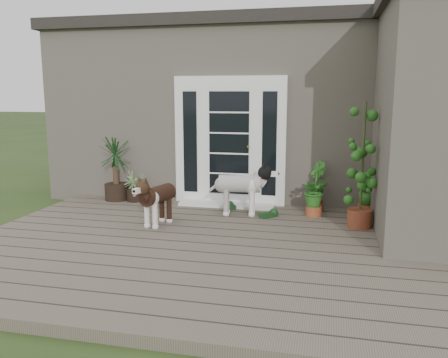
# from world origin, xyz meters

# --- Properties ---
(deck) EXTENTS (6.20, 4.60, 0.12)m
(deck) POSITION_xyz_m (0.00, 0.40, 0.06)
(deck) COLOR #6B5B4C
(deck) RESTS_ON ground
(house_main) EXTENTS (7.40, 4.00, 3.10)m
(house_main) POSITION_xyz_m (0.00, 4.65, 1.55)
(house_main) COLOR #665E54
(house_main) RESTS_ON ground
(roof_main) EXTENTS (7.60, 4.20, 0.20)m
(roof_main) POSITION_xyz_m (0.00, 4.65, 3.20)
(roof_main) COLOR #2D2826
(roof_main) RESTS_ON house_main
(house_wing) EXTENTS (1.60, 2.40, 3.10)m
(house_wing) POSITION_xyz_m (2.90, 1.50, 1.55)
(house_wing) COLOR #665E54
(house_wing) RESTS_ON ground
(door_unit) EXTENTS (1.90, 0.14, 2.15)m
(door_unit) POSITION_xyz_m (-0.20, 2.60, 1.19)
(door_unit) COLOR white
(door_unit) RESTS_ON deck
(door_step) EXTENTS (1.60, 0.40, 0.05)m
(door_step) POSITION_xyz_m (-0.20, 2.40, 0.14)
(door_step) COLOR white
(door_step) RESTS_ON deck
(brindle_dog) EXTENTS (0.52, 0.84, 0.65)m
(brindle_dog) POSITION_xyz_m (-0.91, 1.05, 0.45)
(brindle_dog) COLOR #341D12
(brindle_dog) RESTS_ON deck
(white_dog) EXTENTS (0.91, 0.49, 0.72)m
(white_dog) POSITION_xyz_m (0.12, 1.87, 0.48)
(white_dog) COLOR silver
(white_dog) RESTS_ON deck
(spider_plant) EXTENTS (0.69, 0.69, 0.57)m
(spider_plant) POSITION_xyz_m (-1.84, 2.40, 0.41)
(spider_plant) COLOR #A9BD74
(spider_plant) RESTS_ON deck
(yucca) EXTENTS (0.92, 0.92, 1.14)m
(yucca) POSITION_xyz_m (-2.21, 2.40, 0.69)
(yucca) COLOR black
(yucca) RESTS_ON deck
(herb_a) EXTENTS (0.62, 0.62, 0.56)m
(herb_a) POSITION_xyz_m (1.25, 2.05, 0.40)
(herb_a) COLOR #28631C
(herb_a) RESTS_ON deck
(herb_b) EXTENTS (0.43, 0.43, 0.58)m
(herb_b) POSITION_xyz_m (1.26, 2.40, 0.41)
(herb_b) COLOR #1C5016
(herb_b) RESTS_ON deck
(herb_c) EXTENTS (0.34, 0.34, 0.51)m
(herb_c) POSITION_xyz_m (2.05, 2.33, 0.37)
(herb_c) COLOR #235A19
(herb_c) RESTS_ON deck
(sapling) EXTENTS (0.71, 0.71, 1.82)m
(sapling) POSITION_xyz_m (1.91, 1.59, 1.03)
(sapling) COLOR #1B5A19
(sapling) RESTS_ON deck
(clog_left) EXTENTS (0.25, 0.32, 0.09)m
(clog_left) POSITION_xyz_m (-0.09, 2.23, 0.16)
(clog_left) COLOR #143216
(clog_left) RESTS_ON deck
(clog_right) EXTENTS (0.35, 0.36, 0.10)m
(clog_right) POSITION_xyz_m (0.58, 1.82, 0.17)
(clog_right) COLOR #163917
(clog_right) RESTS_ON deck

